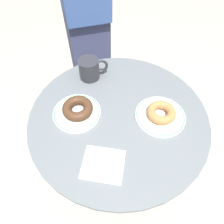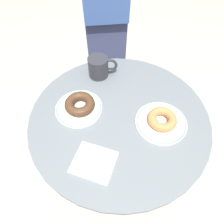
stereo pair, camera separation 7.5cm
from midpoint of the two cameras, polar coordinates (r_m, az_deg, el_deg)
The scene contains 9 objects.
ground_plane at distance 1.50m, azimuth 2.70°, elevation -18.87°, with size 7.00×7.00×0.02m, color #9E9389.
cafe_table at distance 1.03m, azimuth 3.76°, elevation -10.06°, with size 0.72×0.72×0.77m.
plate_left at distance 0.81m, azimuth -6.86°, elevation 0.91°, with size 0.19×0.19×0.01m.
plate_right at distance 0.80m, azimuth 16.49°, elevation -3.09°, with size 0.20×0.20×0.01m.
donut_chocolate at distance 0.80m, azimuth -6.59°, elevation 2.14°, with size 0.12×0.12×0.04m, color #422819.
donut_cinnamon at distance 0.78m, azimuth 16.87°, elevation -2.15°, with size 0.11×0.11×0.03m, color #A36B3D.
paper_napkin at distance 0.69m, azimuth -2.03°, elevation -14.41°, with size 0.14×0.12×0.01m, color white.
coffee_mug at distance 0.92m, azimuth -1.34°, elevation 12.67°, with size 0.13×0.09×0.09m.
person_figure at distance 1.27m, azimuth -0.47°, elevation 26.45°, with size 0.38×0.46×1.71m.
Camera 2 is at (0.14, -0.45, 1.41)m, focal length 31.91 mm.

